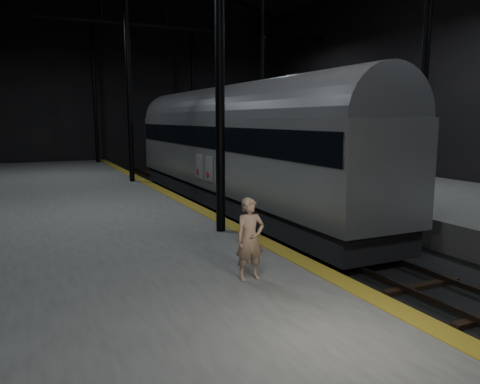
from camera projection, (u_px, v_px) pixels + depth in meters
ground at (270, 224)px, 18.91m from camera, size 44.00×44.00×0.00m
platform_left at (74, 231)px, 15.71m from camera, size 9.00×43.80×1.00m
platform_right at (410, 199)px, 21.96m from camera, size 9.00×43.80×1.00m
tactile_strip at (193, 206)px, 17.40m from camera, size 0.50×43.80×0.01m
track at (270, 223)px, 18.90m from camera, size 2.40×43.00×0.24m
train at (232, 142)px, 21.73m from camera, size 3.14×21.02×5.62m
woman at (250, 239)px, 9.36m from camera, size 0.62×0.42×1.67m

